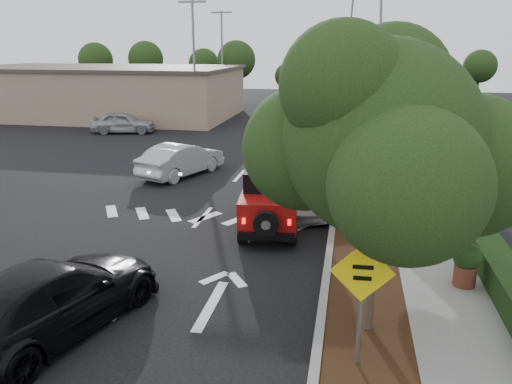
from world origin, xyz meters
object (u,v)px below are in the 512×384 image
(red_jeep, at_px, (270,198))
(speed_hump_sign, at_px, (362,288))
(black_suv_oncoming, at_px, (51,298))
(silver_suv_ahead, at_px, (298,191))

(red_jeep, relative_size, speed_hump_sign, 1.67)
(red_jeep, relative_size, black_suv_oncoming, 0.76)
(red_jeep, bearing_deg, black_suv_oncoming, -122.34)
(silver_suv_ahead, distance_m, black_suv_oncoming, 10.25)
(silver_suv_ahead, relative_size, speed_hump_sign, 1.97)
(red_jeep, bearing_deg, silver_suv_ahead, 67.10)
(silver_suv_ahead, height_order, black_suv_oncoming, black_suv_oncoming)
(black_suv_oncoming, xyz_separation_m, speed_hump_sign, (6.37, -0.12, 0.92))
(red_jeep, bearing_deg, speed_hump_sign, -74.64)
(silver_suv_ahead, bearing_deg, black_suv_oncoming, -131.12)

